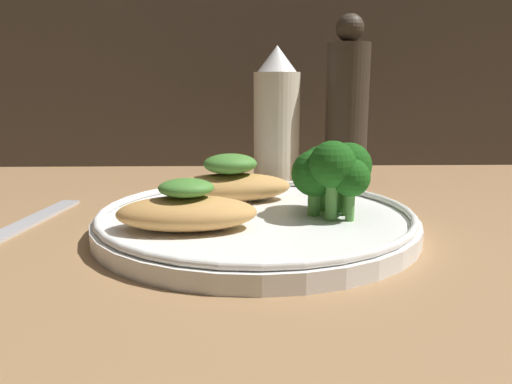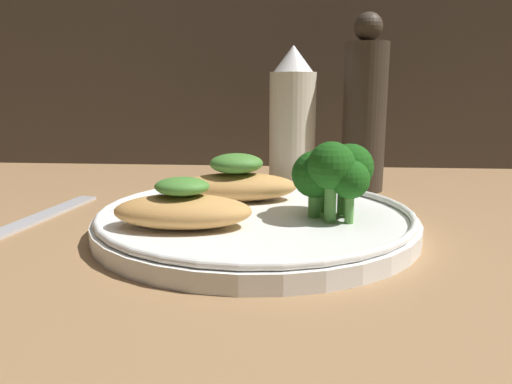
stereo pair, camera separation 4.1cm
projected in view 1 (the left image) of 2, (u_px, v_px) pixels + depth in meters
The scene contains 8 objects.
ground_plane at pixel (256, 237), 41.93cm from camera, with size 180.00×180.00×1.00cm, color #936D47.
plate at pixel (256, 220), 41.61cm from camera, with size 26.61×26.61×2.00cm.
grilled_meat_front at pixel (187, 210), 37.25cm from camera, with size 10.73×5.74×3.87cm.
grilled_meat_middle at pixel (230, 183), 46.32cm from camera, with size 11.82×6.29×4.45cm.
broccoli_bunch at pixel (333, 170), 40.79cm from camera, with size 6.59×7.05×6.41cm.
sauce_bottle at pixel (277, 122), 57.64cm from camera, with size 5.31×5.31×16.40cm.
pepper_grinder at pixel (347, 111), 57.58cm from camera, with size 4.86×4.86×19.83cm.
fork at pixel (21, 224), 42.90cm from camera, with size 4.27×18.56×0.60cm.
Camera 1 is at (-1.02, -40.16, 12.08)cm, focal length 35.00 mm.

